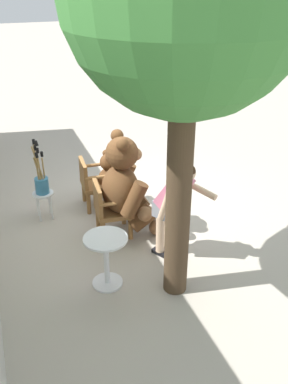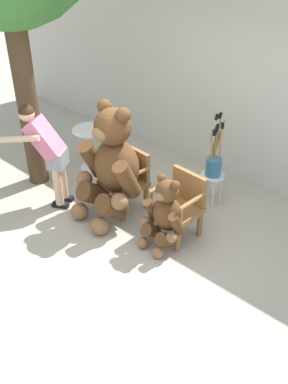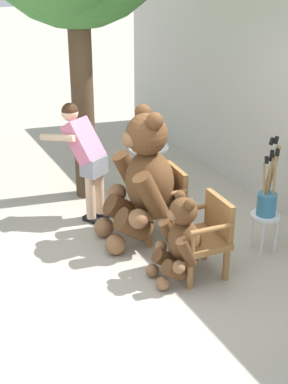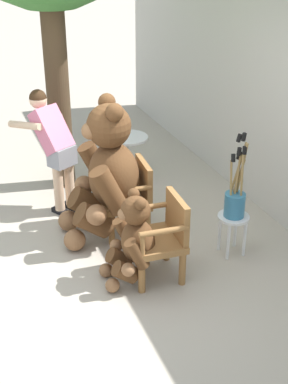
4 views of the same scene
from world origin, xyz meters
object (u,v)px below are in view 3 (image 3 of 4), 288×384
(teddy_bear_small, at_px, (180,239))
(round_side_table, at_px, (148,165))
(brush_bucket, at_px, (267,198))
(teddy_bear_large, at_px, (143,178))
(wooden_chair_left, at_px, (163,200))
(wooden_chair_right, at_px, (204,234))
(person_visitor, at_px, (85,152))
(white_stool, at_px, (265,223))

(teddy_bear_small, distance_m, round_side_table, 2.18)
(round_side_table, bearing_deg, brush_bucket, 14.25)
(teddy_bear_large, distance_m, round_side_table, 1.35)
(wooden_chair_left, distance_m, teddy_bear_large, 0.43)
(wooden_chair_left, relative_size, teddy_bear_large, 0.53)
(teddy_bear_large, height_order, teddy_bear_small, teddy_bear_large)
(wooden_chair_left, height_order, teddy_bear_large, teddy_bear_large)
(wooden_chair_left, relative_size, wooden_chair_right, 1.00)
(wooden_chair_right, height_order, brush_bucket, brush_bucket)
(person_visitor, bearing_deg, round_side_table, 105.85)
(wooden_chair_right, xyz_separation_m, white_stool, (-0.09, 0.87, -0.11))
(white_stool, xyz_separation_m, brush_bucket, (-0.00, 0.00, 0.31))
(wooden_chair_right, relative_size, teddy_bear_small, 0.89)
(teddy_bear_small, xyz_separation_m, white_stool, (-0.09, 1.17, -0.12))
(teddy_bear_small, height_order, round_side_table, teddy_bear_small)
(person_visitor, bearing_deg, wooden_chair_left, 37.77)
(wooden_chair_left, bearing_deg, brush_bucket, 46.24)
(white_stool, bearing_deg, round_side_table, -165.82)
(wooden_chair_right, xyz_separation_m, round_side_table, (-2.08, 0.37, -0.01))
(person_visitor, xyz_separation_m, round_side_table, (-0.29, 1.03, -0.45))
(wooden_chair_left, xyz_separation_m, brush_bucket, (0.84, 0.88, 0.21))
(person_visitor, xyz_separation_m, brush_bucket, (1.69, 1.54, -0.23))
(round_side_table, bearing_deg, teddy_bear_large, -29.46)
(wooden_chair_right, height_order, teddy_bear_small, teddy_bear_small)
(wooden_chair_right, relative_size, white_stool, 1.87)
(teddy_bear_large, height_order, white_stool, teddy_bear_large)
(wooden_chair_right, relative_size, round_side_table, 1.19)
(wooden_chair_right, bearing_deg, person_visitor, -159.69)
(person_visitor, distance_m, brush_bucket, 2.30)
(brush_bucket, distance_m, round_side_table, 2.06)
(person_visitor, bearing_deg, teddy_bear_large, 25.06)
(wooden_chair_right, xyz_separation_m, teddy_bear_small, (-0.01, -0.29, 0.01))
(wooden_chair_right, bearing_deg, teddy_bear_small, -91.30)
(wooden_chair_left, height_order, wooden_chair_right, same)
(teddy_bear_large, bearing_deg, wooden_chair_right, 15.84)
(teddy_bear_large, relative_size, brush_bucket, 1.75)
(teddy_bear_small, relative_size, round_side_table, 1.35)
(wooden_chair_right, distance_m, white_stool, 0.88)
(teddy_bear_small, height_order, brush_bucket, brush_bucket)
(teddy_bear_large, bearing_deg, person_visitor, -154.94)
(teddy_bear_large, height_order, round_side_table, teddy_bear_large)
(wooden_chair_left, relative_size, teddy_bear_small, 0.89)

